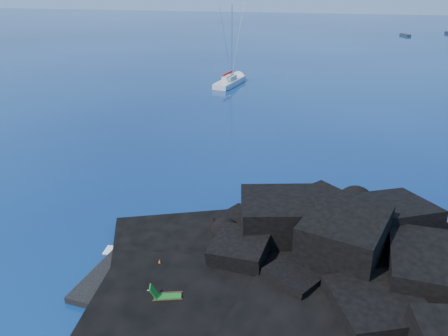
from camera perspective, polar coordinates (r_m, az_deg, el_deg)
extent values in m
plane|color=#040F3B|center=(25.58, -17.55, -13.58)|extent=(400.00, 400.00, 0.00)
cube|color=black|center=(24.23, -7.35, -14.85)|extent=(9.08, 6.86, 0.70)
cube|color=white|center=(23.29, -10.97, -15.79)|extent=(2.07, 1.11, 0.05)
cone|color=#EB590C|center=(24.79, -8.39, -12.20)|extent=(0.41, 0.41, 0.50)
cube|color=#27272C|center=(137.79, 22.58, 15.64)|extent=(2.63, 4.30, 0.55)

